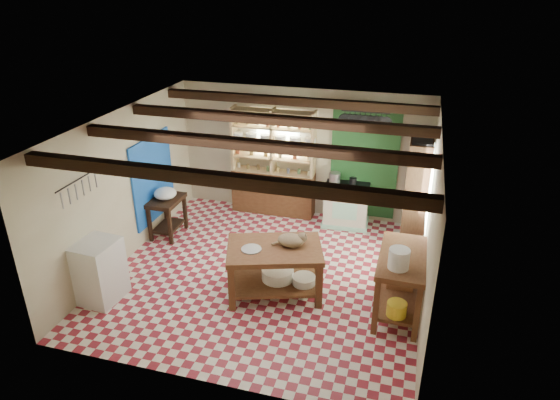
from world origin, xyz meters
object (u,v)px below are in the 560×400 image
(prep_table, at_px, (168,217))
(right_counter, at_px, (400,284))
(white_cabinet, at_px, (100,271))
(work_table, at_px, (275,270))
(stove, at_px, (346,205))
(cat, at_px, (291,240))

(prep_table, height_order, right_counter, right_counter)
(prep_table, height_order, white_cabinet, white_cabinet)
(work_table, height_order, right_counter, right_counter)
(prep_table, bearing_deg, stove, 22.04)
(prep_table, bearing_deg, work_table, -27.63)
(stove, bearing_deg, white_cabinet, -135.52)
(right_counter, bearing_deg, work_table, -177.92)
(work_table, relative_size, prep_table, 1.89)
(cat, bearing_deg, work_table, -178.69)
(work_table, distance_m, stove, 2.70)
(stove, xyz_separation_m, right_counter, (1.19, -2.56, 0.06))
(cat, bearing_deg, right_counter, -31.02)
(right_counter, bearing_deg, white_cabinet, -167.46)
(stove, xyz_separation_m, cat, (-0.48, -2.48, 0.48))
(stove, distance_m, white_cabinet, 4.73)
(work_table, height_order, prep_table, work_table)
(prep_table, distance_m, white_cabinet, 2.14)
(right_counter, distance_m, cat, 1.73)
(white_cabinet, bearing_deg, right_counter, 16.24)
(work_table, xyz_separation_m, stove, (0.71, 2.60, 0.01))
(stove, relative_size, white_cabinet, 0.88)
(prep_table, distance_m, right_counter, 4.55)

